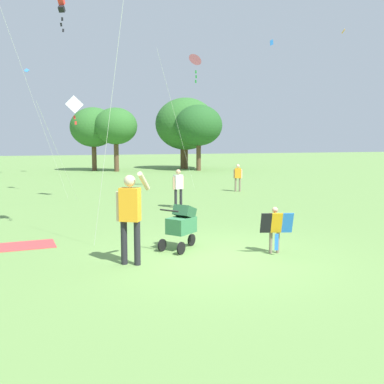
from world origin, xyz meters
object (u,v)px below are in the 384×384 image
object	(u,v)px
picnic_blanket	(25,245)
kite_orange_delta	(73,109)
child_with_butterfly_kite	(275,226)
person_adult_flyer	(130,211)
kite_blue_high	(195,61)
person_red_shirt	(178,185)
person_sitting_far	(238,175)
stroller	(182,223)
kite_green_novelty	(61,8)

from	to	relation	value
picnic_blanket	kite_orange_delta	bearing A→B (deg)	78.80
child_with_butterfly_kite	person_adult_flyer	bearing A→B (deg)	178.72
kite_blue_high	person_red_shirt	distance (m)	7.39
kite_orange_delta	person_sitting_far	bearing A→B (deg)	7.09
kite_orange_delta	kite_blue_high	world-z (taller)	kite_blue_high
kite_blue_high	person_red_shirt	world-z (taller)	kite_blue_high
child_with_butterfly_kite	person_red_shirt	size ratio (longest dim) A/B	0.74
stroller	picnic_blanket	distance (m)	3.76
stroller	kite_blue_high	world-z (taller)	kite_blue_high
person_adult_flyer	person_red_shirt	distance (m)	7.42
kite_orange_delta	person_sitting_far	distance (m)	8.10
child_with_butterfly_kite	person_red_shirt	distance (m)	6.92
kite_blue_high	child_with_butterfly_kite	bearing A→B (deg)	-98.86
stroller	person_sitting_far	bearing A→B (deg)	60.82
person_red_shirt	person_sitting_far	bearing A→B (deg)	45.06
picnic_blanket	person_adult_flyer	bearing A→B (deg)	-47.15
person_adult_flyer	person_sitting_far	distance (m)	12.88
child_with_butterfly_kite	person_red_shirt	xyz separation A→B (m)	(-0.30, 6.91, 0.20)
child_with_butterfly_kite	person_adult_flyer	xyz separation A→B (m)	(-3.16, 0.07, 0.46)
kite_blue_high	person_sitting_far	xyz separation A→B (m)	(1.91, -0.74, -5.29)
person_adult_flyer	kite_blue_high	distance (m)	13.58
kite_green_novelty	kite_blue_high	size ratio (longest dim) A/B	1.27
kite_green_novelty	person_adult_flyer	bearing A→B (deg)	-85.02
kite_green_novelty	kite_blue_high	distance (m)	6.21
kite_orange_delta	kite_green_novelty	world-z (taller)	kite_green_novelty
kite_blue_high	picnic_blanket	bearing A→B (deg)	-127.32
person_sitting_far	picnic_blanket	bearing A→B (deg)	-136.38
kite_orange_delta	kite_green_novelty	distance (m)	4.14
child_with_butterfly_kite	kite_orange_delta	distance (m)	11.13
person_red_shirt	picnic_blanket	world-z (taller)	person_red_shirt
kite_orange_delta	kite_blue_high	xyz separation A→B (m)	(5.59, 1.67, 2.38)
child_with_butterfly_kite	kite_green_novelty	world-z (taller)	kite_green_novelty
child_with_butterfly_kite	stroller	distance (m)	2.08
child_with_butterfly_kite	person_adult_flyer	size ratio (longest dim) A/B	0.55
kite_green_novelty	person_sitting_far	world-z (taller)	kite_green_novelty
kite_green_novelty	person_sitting_far	distance (m)	10.47
kite_orange_delta	stroller	bearing A→B (deg)	-77.98
kite_orange_delta	person_red_shirt	world-z (taller)	kite_orange_delta
child_with_butterfly_kite	person_sitting_far	bearing A→B (deg)	71.20
person_adult_flyer	person_red_shirt	size ratio (longest dim) A/B	1.34
stroller	kite_blue_high	size ratio (longest dim) A/B	0.16
stroller	kite_blue_high	distance (m)	12.57
person_red_shirt	picnic_blanket	bearing A→B (deg)	-137.61
kite_green_novelty	child_with_butterfly_kite	bearing A→B (deg)	-69.30
person_sitting_far	kite_orange_delta	bearing A→B (deg)	-172.91
kite_green_novelty	person_red_shirt	size ratio (longest dim) A/B	5.79
picnic_blanket	person_red_shirt	bearing A→B (deg)	42.39
person_adult_flyer	kite_blue_high	xyz separation A→B (m)	(4.99, 11.62, 4.97)
person_adult_flyer	kite_orange_delta	xyz separation A→B (m)	(-0.61, 9.95, 2.58)
kite_green_novelty	person_sitting_far	xyz separation A→B (m)	(7.83, 0.09, -6.95)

